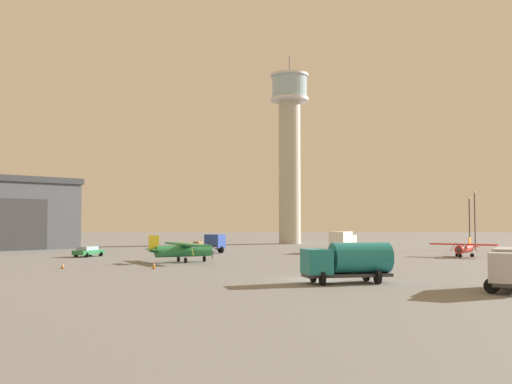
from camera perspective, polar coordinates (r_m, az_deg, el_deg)
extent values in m
plane|color=slate|center=(47.55, 5.72, -8.44)|extent=(400.00, 400.00, 0.00)
cylinder|color=#B2AD9E|center=(123.07, 3.28, 1.96)|extent=(4.51, 4.51, 29.89)
cylinder|color=silver|center=(125.27, 3.26, 8.92)|extent=(7.99, 7.99, 0.60)
cylinder|color=#99B7C6|center=(125.82, 3.25, 10.07)|extent=(7.35, 7.35, 4.55)
cylinder|color=silver|center=(126.41, 3.25, 11.18)|extent=(7.99, 7.99, 0.50)
cylinder|color=#38383D|center=(126.97, 3.25, 12.17)|extent=(0.16, 0.16, 4.00)
cube|color=#38383A|center=(99.51, -23.49, -2.92)|extent=(10.61, 10.88, 8.21)
cylinder|color=#287A42|center=(67.30, -7.01, -5.70)|extent=(6.36, 4.23, 1.30)
cone|color=#38383D|center=(68.61, -4.25, -5.65)|extent=(1.26, 1.24, 0.91)
cube|color=#38383D|center=(68.61, -4.25, -5.65)|extent=(0.10, 0.12, 1.99)
cube|color=#287A42|center=(67.38, -6.75, -5.05)|extent=(6.33, 9.95, 0.21)
cylinder|color=gold|center=(65.84, -6.24, -5.48)|extent=(0.56, 0.95, 1.42)
cylinder|color=gold|center=(68.96, -7.25, -5.36)|extent=(0.56, 0.95, 1.42)
cube|color=#99B7C6|center=(67.73, -6.01, -5.38)|extent=(1.50, 1.46, 0.73)
cone|color=#287A42|center=(66.14, -9.87, -5.63)|extent=(1.75, 1.55, 0.97)
cube|color=gold|center=(66.11, -9.87, -4.91)|extent=(1.07, 0.65, 1.78)
cube|color=#287A42|center=(66.13, -9.87, -5.50)|extent=(2.31, 3.21, 0.10)
cylinder|color=black|center=(68.28, -5.03, -6.47)|extent=(0.45, 0.63, 0.63)
cylinder|color=black|center=(66.21, -6.83, -6.58)|extent=(0.45, 0.63, 0.63)
cylinder|color=black|center=(68.36, -7.52, -6.46)|extent=(0.45, 0.63, 0.63)
cylinder|color=red|center=(81.40, 19.51, -5.22)|extent=(3.81, 5.01, 1.06)
cone|color=#38383D|center=(78.64, 18.99, -5.32)|extent=(1.04, 1.05, 0.74)
cube|color=#38383D|center=(78.64, 18.99, -5.32)|extent=(0.10, 0.09, 1.62)
cube|color=red|center=(81.13, 19.46, -4.80)|extent=(7.80, 5.75, 0.17)
cylinder|color=orange|center=(81.50, 18.54, -5.05)|extent=(0.74, 0.52, 1.15)
cylinder|color=orange|center=(80.81, 20.40, -5.04)|extent=(0.74, 0.52, 1.15)
cube|color=#99B7C6|center=(80.40, 19.33, -5.05)|extent=(1.22, 1.25, 0.60)
cone|color=red|center=(84.16, 20.01, -5.08)|extent=(1.32, 1.43, 0.79)
cube|color=orange|center=(84.14, 20.00, -4.61)|extent=(0.60, 0.84, 1.45)
cube|color=red|center=(84.16, 20.00, -4.99)|extent=(2.55, 2.05, 0.09)
cylinder|color=black|center=(79.47, 19.15, -5.86)|extent=(0.50, 0.40, 0.51)
cylinder|color=black|center=(81.84, 18.92, -5.77)|extent=(0.50, 0.40, 0.51)
cylinder|color=black|center=(81.37, 20.19, -5.77)|extent=(0.50, 0.40, 0.51)
cube|color=#38383D|center=(45.02, 8.80, -7.94)|extent=(6.87, 3.38, 0.24)
cube|color=teal|center=(44.15, 5.89, -6.71)|extent=(2.35, 2.78, 1.83)
cube|color=#99B7C6|center=(43.86, 4.81, -6.26)|extent=(0.54, 2.03, 0.91)
cylinder|color=teal|center=(45.32, 10.07, -6.28)|extent=(4.86, 3.24, 2.30)
cylinder|color=black|center=(43.23, 6.44, -8.33)|extent=(0.49, 1.04, 1.00)
cylinder|color=black|center=(45.29, 5.54, -8.08)|extent=(0.49, 1.04, 1.00)
cylinder|color=black|center=(44.78, 11.70, -8.09)|extent=(0.49, 1.04, 1.00)
cylinder|color=black|center=(46.78, 10.60, -7.88)|extent=(0.49, 1.04, 1.00)
cube|color=#38383D|center=(84.93, -4.99, -5.55)|extent=(5.26, 7.07, 0.24)
cube|color=#2847A8|center=(86.95, -4.00, -4.76)|extent=(3.13, 2.95, 1.97)
cube|color=#99B7C6|center=(87.70, -3.65, -4.49)|extent=(1.85, 1.13, 0.99)
cube|color=brown|center=(84.01, -5.44, -5.45)|extent=(4.54, 5.36, 0.16)
cube|color=#997547|center=(83.61, -5.64, -5.09)|extent=(1.38, 1.38, 0.90)
cylinder|color=black|center=(87.59, -4.63, -5.55)|extent=(1.00, 0.74, 1.00)
cylinder|color=black|center=(86.31, -3.42, -5.60)|extent=(1.00, 0.74, 1.00)
cylinder|color=black|center=(83.91, -6.46, -5.66)|extent=(1.00, 0.74, 1.00)
cylinder|color=black|center=(82.58, -5.22, -5.71)|extent=(1.00, 0.74, 1.00)
cube|color=#38383D|center=(88.89, 8.44, -5.41)|extent=(4.44, 6.57, 0.24)
cube|color=white|center=(91.06, 8.90, -4.70)|extent=(2.79, 2.60, 1.83)
cube|color=#99B7C6|center=(91.85, 9.06, -4.45)|extent=(1.73, 0.90, 0.92)
cube|color=white|center=(87.85, 8.22, -4.59)|extent=(3.91, 4.88, 2.37)
cylinder|color=black|center=(91.36, 8.29, -5.42)|extent=(1.02, 0.69, 1.00)
cylinder|color=black|center=(90.74, 9.49, -5.43)|extent=(1.02, 0.69, 1.00)
cylinder|color=black|center=(87.40, 7.41, -5.54)|extent=(1.02, 0.69, 1.00)
cylinder|color=black|center=(86.75, 8.66, -5.55)|extent=(1.02, 0.69, 1.00)
cube|color=#38383D|center=(43.08, 23.53, -7.97)|extent=(4.37, 6.10, 0.24)
cube|color=#B7BABF|center=(40.86, 23.22, -6.77)|extent=(2.74, 2.52, 1.89)
cube|color=#99B7C6|center=(40.07, 23.11, -6.31)|extent=(1.70, 0.96, 0.94)
cylinder|color=black|center=(41.13, 21.87, -8.42)|extent=(1.01, 0.71, 1.00)
cylinder|color=black|center=(44.97, 22.46, -7.92)|extent=(1.01, 0.71, 1.00)
cube|color=#287A42|center=(80.48, -15.91, -5.62)|extent=(3.39, 4.68, 0.55)
cube|color=#99B7C6|center=(80.29, -16.00, -5.25)|extent=(2.49, 2.87, 0.50)
cylinder|color=black|center=(82.13, -15.75, -5.76)|extent=(0.66, 0.41, 0.64)
cylinder|color=black|center=(81.05, -14.80, -5.81)|extent=(0.66, 0.41, 0.64)
cylinder|color=black|center=(79.96, -17.04, -5.82)|extent=(0.66, 0.41, 0.64)
cylinder|color=black|center=(78.85, -16.08, -5.88)|extent=(0.66, 0.41, 0.64)
cylinder|color=#38383D|center=(102.69, 20.43, -2.70)|extent=(0.18, 0.18, 9.19)
sphere|color=#F9E5B2|center=(102.80, 20.38, -0.01)|extent=(0.44, 0.44, 0.44)
cylinder|color=#38383D|center=(98.28, 19.97, -3.03)|extent=(0.18, 0.18, 8.08)
sphere|color=#F9E5B2|center=(98.34, 19.93, -0.55)|extent=(0.44, 0.44, 0.44)
cube|color=black|center=(58.65, -9.86, -7.33)|extent=(0.36, 0.36, 0.04)
cone|color=orange|center=(58.62, -9.85, -6.97)|extent=(0.30, 0.30, 0.70)
cylinder|color=white|center=(58.62, -9.85, -6.93)|extent=(0.21, 0.21, 0.08)
cube|color=black|center=(61.47, -18.21, -7.02)|extent=(0.36, 0.36, 0.04)
cone|color=orange|center=(61.45, -18.20, -6.76)|extent=(0.30, 0.30, 0.51)
cylinder|color=white|center=(61.45, -18.20, -6.74)|extent=(0.21, 0.21, 0.08)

